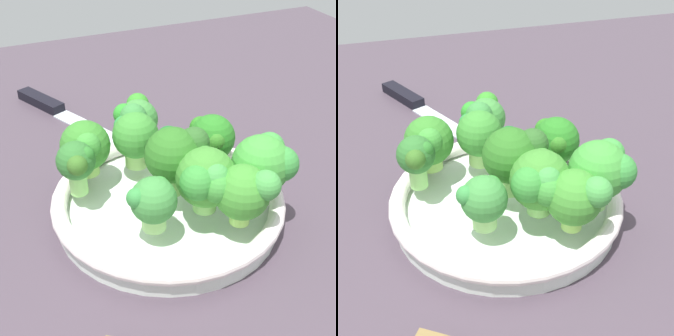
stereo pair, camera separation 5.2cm
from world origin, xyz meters
The scene contains 13 objects.
ground_plane centered at (0.00, 0.00, -1.25)cm, with size 130.00×130.00×2.50cm, color #453944.
bowl centered at (1.24, 2.23, 1.66)cm, with size 25.84×25.84×3.25cm.
broccoli_floret_0 centered at (1.07, 1.49, 7.99)cm, with size 6.57×7.12×7.73cm.
broccoli_floret_1 centered at (7.95, 9.41, 6.90)cm, with size 6.02×5.71×6.52cm.
broccoli_floret_2 centered at (-3.32, 0.35, 7.39)cm, with size 6.95×6.30×7.13cm.
broccoli_floret_3 centered at (-3.67, 5.97, 6.57)cm, with size 4.81×5.09×5.72cm.
broccoli_floret_4 centered at (11.81, 1.94, 7.19)cm, with size 5.64×5.49×6.31cm.
broccoli_floret_5 centered at (4.69, -4.78, 6.67)cm, with size 6.02×5.42×6.14cm.
broccoli_floret_6 centered at (-6.58, -2.20, 7.13)cm, with size 5.84×6.49×6.64cm.
broccoli_floret_7 centered at (7.88, 3.55, 7.31)cm, with size 6.25×5.41×6.97cm.
broccoli_floret_8 centered at (-3.99, -6.37, 7.74)cm, with size 6.17×6.52×7.58cm.
broccoli_floret_9 centered at (4.66, 11.23, 7.18)cm, with size 4.88×4.21×6.23cm.
knife centered at (30.48, 7.97, 0.55)cm, with size 25.10×13.48×1.50cm.
Camera 1 is at (-38.25, 19.40, 35.09)cm, focal length 51.76 mm.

